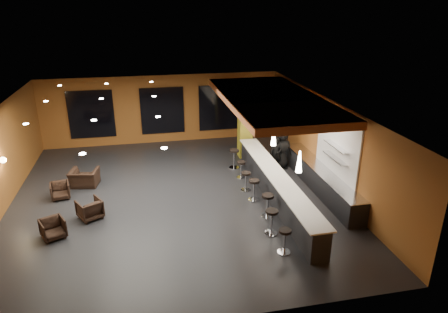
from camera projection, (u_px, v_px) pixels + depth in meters
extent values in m
cube|color=black|center=(175.00, 198.00, 15.23)|extent=(12.00, 13.00, 0.10)
cube|color=black|center=(171.00, 106.00, 13.91)|extent=(12.00, 13.00, 0.10)
cube|color=brown|center=(162.00, 109.00, 20.54)|extent=(12.00, 0.10, 3.50)
cube|color=brown|center=(200.00, 261.00, 8.60)|extent=(12.00, 0.10, 3.50)
cube|color=brown|center=(327.00, 143.00, 15.71)|extent=(0.10, 13.00, 3.50)
cube|color=#A2562F|center=(271.00, 99.00, 15.65)|extent=(3.60, 8.00, 0.28)
cube|color=black|center=(91.00, 114.00, 19.79)|extent=(2.20, 0.06, 2.40)
cube|color=black|center=(162.00, 111.00, 20.45)|extent=(2.20, 0.06, 2.40)
cube|color=black|center=(220.00, 108.00, 21.02)|extent=(2.20, 0.06, 2.40)
cube|color=white|center=(337.00, 145.00, 14.69)|extent=(0.06, 3.20, 2.40)
cube|color=black|center=(276.00, 188.00, 14.81)|extent=(0.60, 8.00, 1.00)
cube|color=white|center=(276.00, 175.00, 14.61)|extent=(0.78, 8.10, 0.05)
cube|color=black|center=(320.00, 179.00, 15.67)|extent=(0.70, 6.00, 0.86)
cube|color=silver|center=(321.00, 169.00, 15.50)|extent=(0.72, 6.00, 0.03)
cube|color=silver|center=(335.00, 158.00, 14.63)|extent=(0.30, 1.50, 0.03)
cube|color=silver|center=(336.00, 146.00, 14.47)|extent=(0.30, 1.50, 0.03)
cube|color=#9D9023|center=(245.00, 121.00, 18.54)|extent=(0.60, 0.60, 3.50)
sphere|color=#FFE5B2|center=(3.00, 160.00, 13.89)|extent=(0.22, 0.22, 0.22)
cone|color=white|center=(299.00, 162.00, 12.31)|extent=(0.20, 0.20, 0.70)
cone|color=white|center=(274.00, 136.00, 14.58)|extent=(0.20, 0.20, 0.70)
cone|color=white|center=(255.00, 118.00, 16.86)|extent=(0.20, 0.20, 0.70)
imported|color=black|center=(276.00, 154.00, 17.38)|extent=(0.58, 0.41, 1.49)
imported|color=black|center=(279.00, 145.00, 18.30)|extent=(0.90, 0.78, 1.58)
imported|color=black|center=(282.00, 149.00, 17.52)|extent=(0.90, 0.62, 1.77)
imported|color=black|center=(53.00, 229.00, 12.50)|extent=(0.92, 0.93, 0.64)
imported|color=black|center=(90.00, 209.00, 13.62)|extent=(1.01, 1.02, 0.69)
imported|color=black|center=(60.00, 191.00, 15.00)|extent=(0.78, 0.80, 0.62)
imported|color=black|center=(85.00, 178.00, 16.00)|extent=(1.21, 1.11, 0.69)
cylinder|color=silver|center=(284.00, 252.00, 11.86)|extent=(0.39, 0.39, 0.03)
cylinder|color=silver|center=(284.00, 242.00, 11.73)|extent=(0.07, 0.07, 0.69)
cylinder|color=black|center=(285.00, 231.00, 11.59)|extent=(0.37, 0.37, 0.08)
cylinder|color=silver|center=(271.00, 233.00, 12.81)|extent=(0.43, 0.43, 0.03)
cylinder|color=silver|center=(271.00, 223.00, 12.67)|extent=(0.08, 0.08, 0.75)
cylinder|color=black|center=(272.00, 212.00, 12.52)|extent=(0.41, 0.41, 0.09)
cylinder|color=silver|center=(267.00, 216.00, 13.80)|extent=(0.43, 0.43, 0.03)
cylinder|color=silver|center=(267.00, 207.00, 13.66)|extent=(0.08, 0.08, 0.75)
cylinder|color=black|center=(268.00, 196.00, 13.51)|extent=(0.41, 0.41, 0.09)
cylinder|color=silver|center=(254.00, 200.00, 14.96)|extent=(0.42, 0.42, 0.03)
cylinder|color=silver|center=(254.00, 191.00, 14.83)|extent=(0.07, 0.07, 0.73)
cylinder|color=black|center=(254.00, 181.00, 14.68)|extent=(0.40, 0.40, 0.08)
cylinder|color=silver|center=(246.00, 190.00, 15.73)|extent=(0.39, 0.39, 0.03)
cylinder|color=silver|center=(246.00, 182.00, 15.61)|extent=(0.07, 0.07, 0.68)
cylinder|color=black|center=(246.00, 173.00, 15.47)|extent=(0.37, 0.37, 0.08)
cylinder|color=silver|center=(241.00, 177.00, 16.84)|extent=(0.37, 0.37, 0.03)
cylinder|color=silver|center=(241.00, 170.00, 16.72)|extent=(0.06, 0.06, 0.65)
cylinder|color=black|center=(241.00, 163.00, 16.59)|extent=(0.35, 0.35, 0.07)
cylinder|color=silver|center=(234.00, 168.00, 17.82)|extent=(0.44, 0.44, 0.03)
cylinder|color=silver|center=(234.00, 159.00, 17.68)|extent=(0.08, 0.08, 0.77)
cylinder|color=black|center=(234.00, 151.00, 17.52)|extent=(0.42, 0.42, 0.09)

